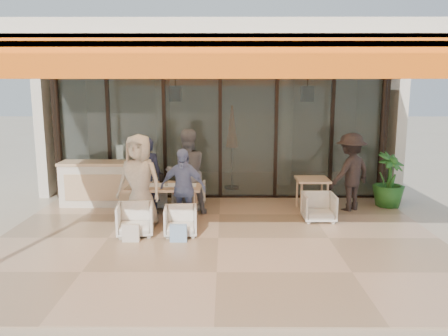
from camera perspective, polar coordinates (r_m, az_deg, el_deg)
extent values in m
plane|color=#C6B293|center=(8.02, -0.75, -9.28)|extent=(70.00, 70.00, 0.00)
cube|color=tan|center=(8.02, -0.75, -9.25)|extent=(8.00, 6.00, 0.01)
cube|color=silver|center=(7.58, -0.81, 14.94)|extent=(8.00, 6.00, 0.20)
cube|color=#FF610D|center=(4.62, -1.46, 14.36)|extent=(8.00, 0.12, 0.45)
cube|color=#FF4E15|center=(5.32, -1.24, 15.14)|extent=(8.00, 1.50, 0.06)
cylinder|color=black|center=(11.23, -20.78, 4.10)|extent=(0.12, 0.12, 3.20)
cylinder|color=black|center=(11.14, 19.93, 4.10)|extent=(0.12, 0.12, 3.20)
cube|color=#9EADA3|center=(10.61, -0.50, 4.44)|extent=(8.00, 0.03, 3.20)
cube|color=black|center=(10.88, -0.49, -3.76)|extent=(8.00, 0.10, 0.08)
cube|color=black|center=(10.56, -0.51, 12.89)|extent=(8.00, 0.10, 0.08)
cube|color=black|center=(11.38, -21.13, 4.15)|extent=(0.08, 0.10, 3.20)
cube|color=black|center=(10.98, -14.78, 4.30)|extent=(0.08, 0.10, 3.20)
cube|color=black|center=(10.71, -7.76, 4.40)|extent=(0.08, 0.10, 3.20)
cube|color=black|center=(10.61, -0.50, 4.44)|extent=(0.08, 0.10, 3.20)
cube|color=black|center=(10.68, 6.78, 4.41)|extent=(0.08, 0.10, 3.20)
cube|color=black|center=(10.91, 13.86, 4.31)|extent=(0.08, 0.10, 3.20)
cube|color=black|center=(11.29, 20.30, 4.16)|extent=(0.08, 0.10, 3.20)
cube|color=silver|center=(14.09, -0.33, 6.32)|extent=(9.00, 0.25, 3.40)
cube|color=silver|center=(13.15, -20.05, 5.40)|extent=(0.25, 3.50, 3.40)
cube|color=silver|center=(13.06, 19.38, 5.42)|extent=(0.25, 3.50, 3.40)
cube|color=silver|center=(12.32, -0.41, 13.65)|extent=(9.00, 3.50, 0.25)
cube|color=#D5B082|center=(12.59, -0.39, -1.94)|extent=(8.00, 3.50, 0.02)
cylinder|color=silver|center=(12.33, -7.89, 4.71)|extent=(0.40, 0.40, 3.00)
cylinder|color=silver|center=(12.32, 8.02, 4.70)|extent=(0.40, 0.40, 3.00)
cylinder|color=black|center=(11.83, -6.39, 11.78)|extent=(0.03, 0.03, 0.70)
cube|color=black|center=(11.83, -6.34, 9.60)|extent=(0.30, 0.30, 0.40)
sphere|color=#FFBF72|center=(11.83, -6.34, 9.60)|extent=(0.18, 0.18, 0.18)
cylinder|color=black|center=(11.95, 10.89, 11.65)|extent=(0.03, 0.03, 0.70)
cube|color=black|center=(11.95, 10.82, 9.49)|extent=(0.30, 0.30, 0.40)
sphere|color=#FFBF72|center=(11.95, 10.82, 9.49)|extent=(0.18, 0.18, 0.18)
cylinder|color=black|center=(11.85, 1.02, -2.53)|extent=(0.40, 0.40, 0.05)
cylinder|color=black|center=(11.67, 1.04, 2.26)|extent=(0.04, 0.04, 2.10)
cone|color=orange|center=(11.60, 1.05, 5.44)|extent=(0.32, 0.32, 1.10)
cube|color=silver|center=(10.49, -15.68, -2.10)|extent=(1.80, 0.60, 1.00)
cube|color=#D5B082|center=(10.40, -15.82, 0.64)|extent=(1.85, 0.65, 0.06)
cube|color=#D5B082|center=(10.20, -16.15, -2.48)|extent=(1.50, 0.02, 0.60)
cube|color=#D5B082|center=(9.01, -7.79, -2.39)|extent=(1.50, 0.90, 0.05)
cube|color=white|center=(9.01, -7.79, -2.24)|extent=(1.30, 0.35, 0.01)
cylinder|color=#D5B082|center=(8.91, -11.98, -5.14)|extent=(0.06, 0.06, 0.70)
cylinder|color=#D5B082|center=(8.73, -3.97, -5.25)|extent=(0.06, 0.06, 0.70)
cylinder|color=#D5B082|center=(9.51, -11.18, -4.11)|extent=(0.06, 0.06, 0.70)
cylinder|color=#D5B082|center=(9.35, -3.68, -4.19)|extent=(0.06, 0.06, 0.70)
cylinder|color=white|center=(8.93, -10.79, -2.05)|extent=(0.06, 0.06, 0.11)
cylinder|color=white|center=(9.23, -9.17, -1.59)|extent=(0.06, 0.06, 0.11)
cylinder|color=white|center=(8.89, -7.57, -2.00)|extent=(0.06, 0.06, 0.11)
cylinder|color=white|center=(9.13, -5.78, -1.63)|extent=(0.06, 0.06, 0.11)
cylinder|color=#924F15|center=(9.23, -11.06, -1.49)|extent=(0.07, 0.07, 0.16)
cylinder|color=black|center=(9.28, -8.18, -1.34)|extent=(0.09, 0.09, 0.17)
cylinder|color=black|center=(9.26, -8.19, -0.77)|extent=(0.10, 0.10, 0.01)
cylinder|color=white|center=(8.79, -10.97, -2.58)|extent=(0.22, 0.22, 0.01)
cylinder|color=white|center=(8.66, -5.11, -2.62)|extent=(0.22, 0.22, 0.01)
cylinder|color=white|center=(9.39, -10.24, -1.73)|extent=(0.22, 0.22, 0.01)
cylinder|color=white|center=(9.27, -4.76, -1.76)|extent=(0.22, 0.22, 0.01)
imported|color=silver|center=(10.08, -9.36, -3.23)|extent=(0.77, 0.73, 0.70)
imported|color=silver|center=(9.97, -4.59, -3.32)|extent=(0.72, 0.69, 0.68)
imported|color=silver|center=(8.28, -11.52, -6.43)|extent=(0.73, 0.69, 0.67)
imported|color=silver|center=(8.16, -5.69, -6.73)|extent=(0.63, 0.60, 0.61)
imported|color=#1A213A|center=(9.49, -9.94, -1.06)|extent=(0.64, 0.44, 1.68)
imported|color=slate|center=(9.36, -4.89, -0.56)|extent=(1.09, 0.98, 1.85)
imported|color=beige|center=(8.61, -11.00, -1.74)|extent=(1.03, 0.81, 1.84)
imported|color=#6876AE|center=(8.52, -5.41, -2.66)|extent=(0.98, 0.58, 1.57)
cube|color=silver|center=(7.96, -12.06, -8.39)|extent=(0.30, 0.10, 0.34)
cube|color=#99BFD8|center=(7.82, -5.97, -8.53)|extent=(0.30, 0.10, 0.34)
cube|color=#D5B082|center=(9.79, 11.47, -1.49)|extent=(0.70, 0.70, 0.05)
cylinder|color=#D5B082|center=(9.55, 10.06, -4.01)|extent=(0.05, 0.05, 0.70)
cylinder|color=#D5B082|center=(9.66, 13.34, -3.97)|extent=(0.05, 0.05, 0.70)
cylinder|color=#D5B082|center=(10.09, 9.53, -3.23)|extent=(0.05, 0.05, 0.70)
cylinder|color=#D5B082|center=(10.19, 12.64, -3.19)|extent=(0.05, 0.05, 0.70)
imported|color=silver|center=(9.16, 12.29, -4.86)|extent=(0.64, 0.60, 0.65)
imported|color=black|center=(10.01, 16.17, -0.55)|extent=(1.30, 1.17, 1.74)
imported|color=#1E5919|center=(10.64, 20.75, -1.50)|extent=(0.99, 0.99, 1.26)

